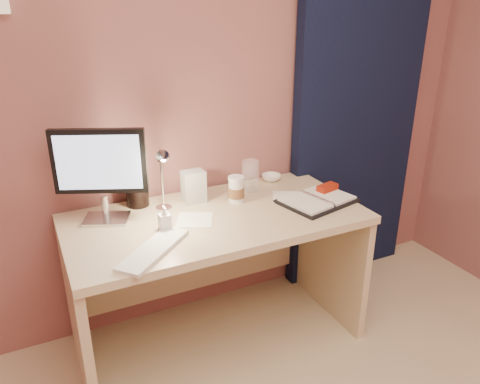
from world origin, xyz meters
name	(u,v)px	position (x,y,z in m)	size (l,w,h in m)	color
room	(345,100)	(0.95, 1.69, 1.14)	(3.50, 3.50, 3.50)	#C6B28E
desk	(211,250)	(0.00, 1.45, 0.50)	(1.40, 0.70, 0.73)	#C5B48B
monitor	(101,167)	(-0.48, 1.55, 0.99)	(0.39, 0.21, 0.44)	silver
keyboard	(154,250)	(-0.36, 1.18, 0.74)	(0.39, 0.12, 0.02)	white
planner	(318,199)	(0.53, 1.31, 0.74)	(0.41, 0.34, 0.06)	black
paper_b	(288,197)	(0.42, 1.42, 0.73)	(0.16, 0.16, 0.00)	white
paper_c	(195,220)	(-0.11, 1.37, 0.73)	(0.16, 0.16, 0.00)	white
coffee_cup	(236,190)	(0.16, 1.49, 0.79)	(0.08, 0.08, 0.13)	white
clear_cup	(250,176)	(0.29, 1.60, 0.81)	(0.09, 0.09, 0.16)	white
bowl	(271,178)	(0.46, 1.67, 0.75)	(0.11, 0.11, 0.03)	white
lotion_bottle	(165,218)	(-0.26, 1.34, 0.79)	(0.05, 0.05, 0.11)	white
dark_jar	(137,190)	(-0.30, 1.66, 0.81)	(0.11, 0.11, 0.16)	black
product_box	(194,187)	(-0.04, 1.58, 0.81)	(0.11, 0.09, 0.16)	#B9B9B4
desk_lamp	(170,174)	(-0.19, 1.47, 0.94)	(0.10, 0.21, 0.34)	silver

